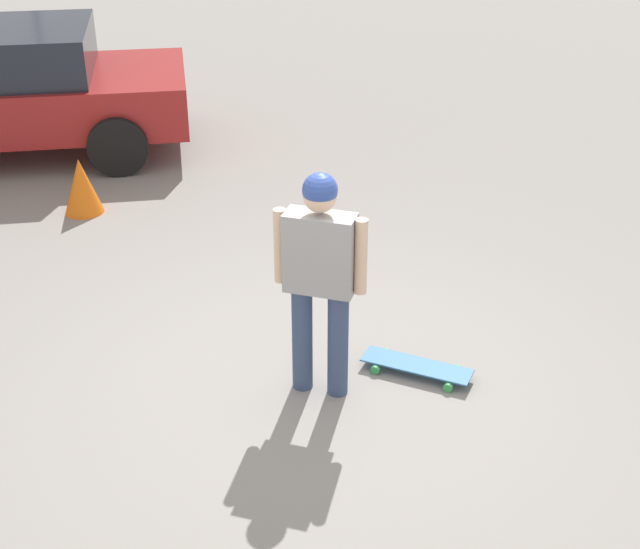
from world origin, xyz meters
The scene contains 5 objects.
ground_plane centered at (0.00, 0.00, 0.00)m, with size 220.00×220.00×0.00m, color gray.
person centered at (0.00, 0.00, 0.95)m, with size 0.27×0.62×1.61m.
skateboard centered at (0.46, -0.55, 0.06)m, with size 0.28×0.80×0.08m.
car_parked_near centered at (2.76, 5.20, 0.74)m, with size 3.80×4.38×1.42m.
traffic_cone centered at (1.71, 3.38, 0.28)m, with size 0.38×0.38×0.56m.
Camera 1 is at (-4.60, -2.16, 3.65)m, focal length 50.00 mm.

